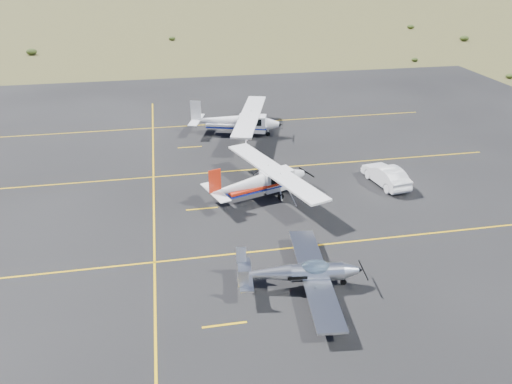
{
  "coord_description": "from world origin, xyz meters",
  "views": [
    {
      "loc": [
        -4.83,
        -20.54,
        14.98
      ],
      "look_at": [
        0.23,
        6.06,
        1.6
      ],
      "focal_mm": 35.0,
      "sensor_mm": 36.0,
      "label": 1
    }
  ],
  "objects_px": {
    "aircraft_low_wing": "(302,273)",
    "aircraft_cessna": "(260,181)",
    "sedan": "(386,175)",
    "aircraft_plain": "(237,121)"
  },
  "relations": [
    {
      "from": "aircraft_low_wing",
      "to": "aircraft_cessna",
      "type": "relative_size",
      "value": 0.79
    },
    {
      "from": "aircraft_plain",
      "to": "aircraft_cessna",
      "type": "bearing_deg",
      "value": -74.38
    },
    {
      "from": "sedan",
      "to": "aircraft_cessna",
      "type": "bearing_deg",
      "value": -6.69
    },
    {
      "from": "aircraft_low_wing",
      "to": "sedan",
      "type": "relative_size",
      "value": 1.96
    },
    {
      "from": "aircraft_low_wing",
      "to": "aircraft_plain",
      "type": "height_order",
      "value": "aircraft_plain"
    },
    {
      "from": "aircraft_cessna",
      "to": "aircraft_plain",
      "type": "relative_size",
      "value": 0.9
    },
    {
      "from": "aircraft_plain",
      "to": "sedan",
      "type": "relative_size",
      "value": 2.74
    },
    {
      "from": "aircraft_plain",
      "to": "sedan",
      "type": "xyz_separation_m",
      "value": [
        8.62,
        -11.95,
        -0.61
      ]
    },
    {
      "from": "aircraft_plain",
      "to": "sedan",
      "type": "bearing_deg",
      "value": -37.08
    },
    {
      "from": "aircraft_low_wing",
      "to": "sedan",
      "type": "height_order",
      "value": "aircraft_low_wing"
    }
  ]
}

